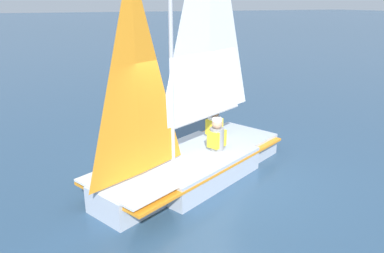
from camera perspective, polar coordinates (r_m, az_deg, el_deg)
ground_plane at (r=7.81m, az=-0.00°, el=-7.57°), size 260.00×260.00×0.00m
sailboat_main at (r=7.54m, az=0.14°, el=-2.46°), size 3.41×4.69×5.78m
sailor_helm at (r=7.83m, az=3.78°, el=-2.50°), size 0.40×0.42×1.16m
sailor_crew at (r=8.58m, az=3.41°, el=-0.58°), size 0.40×0.42×1.16m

